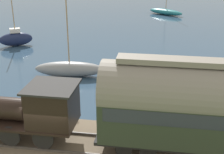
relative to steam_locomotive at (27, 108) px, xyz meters
The scene contains 8 objects.
ground_plane 2.49m from the steam_locomotive, 102.72° to the right, with size 200.00×200.00×0.00m, color #476033.
harbor_water 42.75m from the steam_locomotive, ahead, with size 80.00×80.00×0.01m.
rail_embankment 2.26m from the steam_locomotive, 90.00° to the right, with size 4.76×56.00×0.60m.
steam_locomotive is the anchor object (origin of this frame).
passenger_coach 7.93m from the steam_locomotive, 90.00° to the right, with size 2.55×8.76×4.51m.
sailboat_navy 19.56m from the steam_locomotive, 27.04° to the left, with size 2.59×3.50×7.01m.
sailboat_teal 38.57m from the steam_locomotive, 10.06° to the right, with size 4.43×5.79×7.75m.
sailboat_gray 9.94m from the steam_locomotive, ahead, with size 1.94×5.64×7.80m.
Camera 1 is at (-12.29, -5.09, 9.17)m, focal length 50.00 mm.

